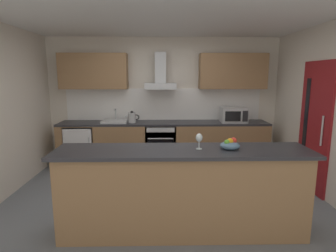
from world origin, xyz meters
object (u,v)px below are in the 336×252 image
at_px(oven, 161,144).
at_px(range_hood, 160,78).
at_px(refrigerator, 82,146).
at_px(microwave, 234,115).
at_px(fruit_bowl, 230,145).
at_px(kettle, 132,117).
at_px(sink, 115,121).
at_px(wine_glass, 199,138).

height_order(oven, range_hood, range_hood).
bearing_deg(refrigerator, range_hood, 4.73).
xyz_separation_m(microwave, fruit_bowl, (-0.66, -2.45, 0.01)).
distance_m(refrigerator, kettle, 1.18).
height_order(microwave, sink, microwave).
xyz_separation_m(refrigerator, fruit_bowl, (2.40, -2.48, 0.63)).
relative_size(microwave, wine_glass, 2.81).
bearing_deg(wine_glass, fruit_bowl, 1.00).
bearing_deg(wine_glass, sink, 118.66).
bearing_deg(fruit_bowl, sink, 124.58).
bearing_deg(kettle, fruit_bowl, -60.83).
height_order(range_hood, wine_glass, range_hood).
height_order(kettle, range_hood, range_hood).
relative_size(wine_glass, fruit_bowl, 0.81).
bearing_deg(kettle, wine_glass, -67.55).
bearing_deg(fruit_bowl, wine_glass, -179.00).
distance_m(wine_glass, fruit_bowl, 0.36).
xyz_separation_m(oven, sink, (-0.92, 0.01, 0.47)).
distance_m(sink, fruit_bowl, 3.03).
bearing_deg(wine_glass, refrigerator, 129.47).
distance_m(kettle, wine_glass, 2.66).
xyz_separation_m(sink, wine_glass, (1.36, -2.50, 0.21)).
height_order(wine_glass, fruit_bowl, wine_glass).
xyz_separation_m(oven, kettle, (-0.57, -0.03, 0.55)).
bearing_deg(range_hood, refrigerator, -175.27).
bearing_deg(range_hood, microwave, -6.14).
xyz_separation_m(range_hood, fruit_bowl, (0.80, -2.61, -0.73)).
bearing_deg(refrigerator, wine_glass, -50.53).
bearing_deg(sink, refrigerator, -178.84).
distance_m(oven, wine_glass, 2.61).
bearing_deg(range_hood, fruit_bowl, -72.98).
distance_m(microwave, fruit_bowl, 2.54).
xyz_separation_m(range_hood, wine_glass, (0.45, -2.62, -0.65)).
relative_size(sink, fruit_bowl, 2.27).
distance_m(refrigerator, wine_glass, 3.29).
distance_m(refrigerator, range_hood, 2.10).
bearing_deg(microwave, kettle, -179.84).
height_order(oven, wine_glass, wine_glass).
xyz_separation_m(microwave, kettle, (-2.03, -0.01, -0.04)).
bearing_deg(range_hood, oven, -90.00).
distance_m(sink, range_hood, 1.26).
relative_size(oven, kettle, 2.77).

